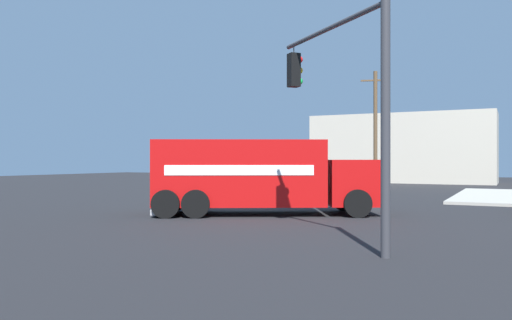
% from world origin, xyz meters
% --- Properties ---
extents(ground_plane, '(100.00, 100.00, 0.00)m').
position_xyz_m(ground_plane, '(0.00, 0.00, 0.00)').
color(ground_plane, black).
extents(delivery_truck, '(8.50, 6.21, 2.77)m').
position_xyz_m(delivery_truck, '(1.11, -0.89, 1.46)').
color(delivery_truck, red).
rests_on(delivery_truck, ground).
extents(traffic_light_primary, '(3.61, 3.11, 5.57)m').
position_xyz_m(traffic_light_primary, '(6.13, -6.33, 3.70)').
color(traffic_light_primary, '#38383D').
rests_on(traffic_light_primary, ground).
extents(utility_pole, '(2.14, 0.76, 8.86)m').
position_xyz_m(utility_pole, '(0.24, 20.79, 4.57)').
color(utility_pole, brown).
rests_on(utility_pole, ground).
extents(building_backdrop, '(16.19, 6.00, 6.28)m').
position_xyz_m(building_backdrop, '(0.37, 30.59, 3.14)').
color(building_backdrop, beige).
rests_on(building_backdrop, ground).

